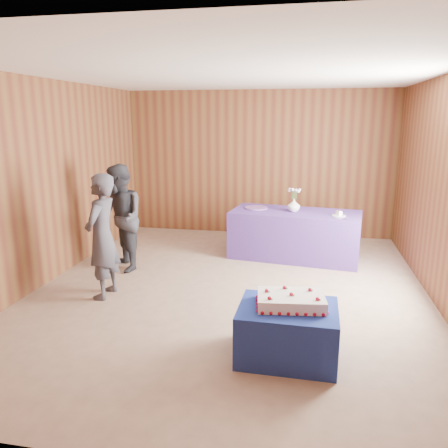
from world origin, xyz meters
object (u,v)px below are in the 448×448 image
(guest_right, at_px, (120,218))
(cake_table, at_px, (287,332))
(serving_table, at_px, (295,235))
(vase, at_px, (294,205))
(sheet_cake, at_px, (291,300))
(guest_left, at_px, (102,237))

(guest_right, bearing_deg, cake_table, 8.88)
(cake_table, height_order, serving_table, serving_table)
(cake_table, xyz_separation_m, vase, (-0.08, 3.09, 0.60))
(sheet_cake, xyz_separation_m, guest_right, (-2.53, 1.96, 0.22))
(vase, bearing_deg, guest_left, -137.44)
(cake_table, xyz_separation_m, guest_left, (-2.32, 1.03, 0.53))
(vase, relative_size, guest_left, 0.13)
(serving_table, relative_size, guest_right, 1.28)
(sheet_cake, distance_m, guest_left, 2.56)
(vase, xyz_separation_m, guest_right, (-2.44, -1.10, -0.07))
(sheet_cake, relative_size, guest_left, 0.44)
(guest_left, bearing_deg, vase, 132.89)
(vase, xyz_separation_m, guest_left, (-2.25, -2.06, -0.08))
(cake_table, relative_size, vase, 4.47)
(cake_table, height_order, vase, vase)
(cake_table, distance_m, serving_table, 3.09)
(serving_table, xyz_separation_m, vase, (-0.03, 0.00, 0.48))
(serving_table, xyz_separation_m, guest_right, (-2.47, -1.09, 0.40))
(serving_table, relative_size, vase, 9.92)
(sheet_cake, bearing_deg, guest_right, 134.99)
(serving_table, height_order, guest_right, guest_right)
(cake_table, height_order, sheet_cake, sheet_cake)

